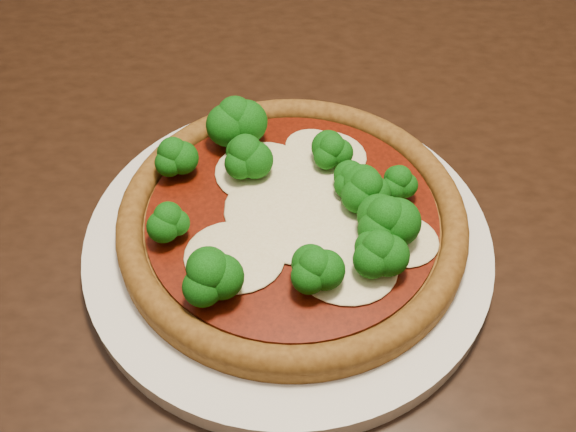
# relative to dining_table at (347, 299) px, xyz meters

# --- Properties ---
(floor) EXTENTS (4.00, 4.00, 0.00)m
(floor) POSITION_rel_dining_table_xyz_m (-0.21, 0.13, -0.64)
(floor) COLOR black
(floor) RESTS_ON ground
(dining_table) EXTENTS (1.23, 0.86, 0.75)m
(dining_table) POSITION_rel_dining_table_xyz_m (0.00, 0.00, 0.00)
(dining_table) COLOR black
(dining_table) RESTS_ON floor
(plate) EXTENTS (0.32, 0.32, 0.02)m
(plate) POSITION_rel_dining_table_xyz_m (-0.05, -0.03, 0.12)
(plate) COLOR white
(plate) RESTS_ON dining_table
(pizza) EXTENTS (0.27, 0.27, 0.06)m
(pizza) POSITION_rel_dining_table_xyz_m (-0.05, -0.02, 0.15)
(pizza) COLOR brown
(pizza) RESTS_ON plate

